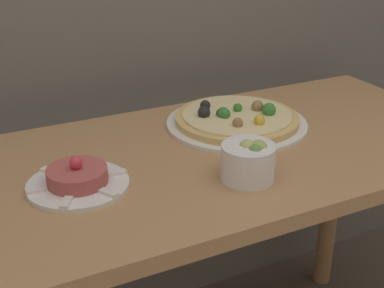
# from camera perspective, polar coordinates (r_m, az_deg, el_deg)

# --- Properties ---
(dining_table) EXTENTS (1.36, 0.62, 0.77)m
(dining_table) POSITION_cam_1_polar(r_m,az_deg,el_deg) (1.28, 1.71, -5.56)
(dining_table) COLOR #AD7F51
(dining_table) RESTS_ON ground_plane
(pizza_plate) EXTENTS (0.36, 0.36, 0.06)m
(pizza_plate) POSITION_cam_1_polar(r_m,az_deg,el_deg) (1.36, 4.80, 2.62)
(pizza_plate) COLOR white
(pizza_plate) RESTS_ON dining_table
(tartare_plate) EXTENTS (0.20, 0.20, 0.07)m
(tartare_plate) POSITION_cam_1_polar(r_m,az_deg,el_deg) (1.09, -12.10, -3.74)
(tartare_plate) COLOR white
(tartare_plate) RESTS_ON dining_table
(small_bowl) EXTENTS (0.11, 0.11, 0.09)m
(small_bowl) POSITION_cam_1_polar(r_m,az_deg,el_deg) (1.09, 6.09, -1.75)
(small_bowl) COLOR white
(small_bowl) RESTS_ON dining_table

